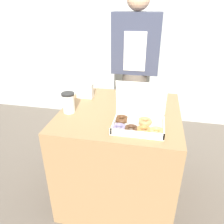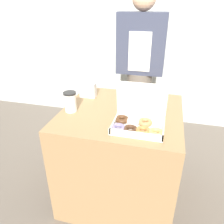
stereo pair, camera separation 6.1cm
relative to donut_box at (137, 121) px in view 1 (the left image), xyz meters
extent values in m
plane|color=#665B51|center=(-0.14, 0.20, -0.80)|extent=(14.00, 14.00, 0.00)
cube|color=#B2B7B2|center=(-0.14, 1.59, 0.50)|extent=(10.00, 0.05, 2.60)
cube|color=#99754C|center=(-0.14, 0.20, -0.42)|extent=(0.82, 0.78, 0.76)
cube|color=white|center=(0.01, -0.01, -0.04)|extent=(0.31, 0.22, 0.01)
cube|color=white|center=(-0.14, -0.01, -0.01)|extent=(0.01, 0.22, 0.04)
cube|color=white|center=(0.16, -0.01, -0.01)|extent=(0.01, 0.22, 0.04)
cube|color=white|center=(0.01, -0.12, -0.01)|extent=(0.31, 0.01, 0.04)
cube|color=white|center=(0.01, 0.10, -0.01)|extent=(0.31, 0.01, 0.04)
cube|color=white|center=(0.01, 0.08, 0.12)|extent=(0.31, 0.05, 0.22)
torus|color=slate|center=(-0.10, -0.06, -0.02)|extent=(0.10, 0.10, 0.03)
torus|color=#4C2D19|center=(-0.10, 0.04, -0.02)|extent=(0.13, 0.13, 0.03)
torus|color=#422819|center=(-0.03, -0.06, -0.02)|extent=(0.12, 0.12, 0.03)
torus|color=white|center=(-0.03, 0.04, -0.02)|extent=(0.10, 0.10, 0.03)
torus|color=#A87038|center=(0.04, -0.06, -0.02)|extent=(0.12, 0.12, 0.03)
torus|color=#B27F4C|center=(0.04, 0.04, -0.02)|extent=(0.12, 0.12, 0.03)
torus|color=tan|center=(0.12, -0.06, -0.02)|extent=(0.10, 0.10, 0.03)
cylinder|color=silver|center=(-0.48, 0.11, 0.03)|extent=(0.08, 0.08, 0.13)
cylinder|color=black|center=(-0.48, 0.11, 0.09)|extent=(0.09, 0.09, 0.01)
cube|color=silver|center=(-0.45, 0.38, 0.02)|extent=(0.12, 0.06, 0.11)
cylinder|color=#665B51|center=(-0.11, 0.91, -0.38)|extent=(0.24, 0.24, 0.83)
cube|color=#383D51|center=(-0.11, 0.91, 0.30)|extent=(0.43, 0.19, 0.53)
cube|color=silver|center=(-0.11, 0.81, 0.25)|extent=(0.19, 0.01, 0.34)
camera|label=1|loc=(0.08, -1.15, 0.64)|focal=35.00mm
camera|label=2|loc=(0.14, -1.13, 0.64)|focal=35.00mm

